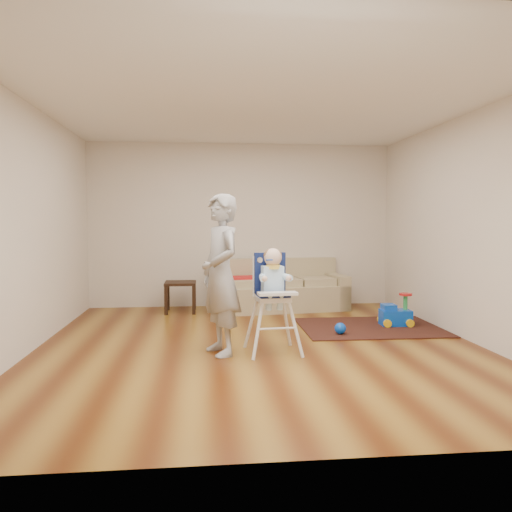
{
  "coord_description": "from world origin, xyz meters",
  "views": [
    {
      "loc": [
        -0.63,
        -5.57,
        1.42
      ],
      "look_at": [
        0.0,
        0.4,
        1.0
      ],
      "focal_mm": 35.0,
      "sensor_mm": 36.0,
      "label": 1
    }
  ],
  "objects": [
    {
      "name": "room_envelope",
      "position": [
        0.0,
        0.53,
        1.88
      ],
      "size": [
        5.04,
        5.52,
        2.72
      ],
      "color": "beige",
      "rests_on": "ground"
    },
    {
      "name": "area_rug",
      "position": [
        1.57,
        0.8,
        0.01
      ],
      "size": [
        1.84,
        1.39,
        0.01
      ],
      "primitive_type": "cube",
      "rotation": [
        0.0,
        0.0,
        -0.01
      ],
      "color": "black",
      "rests_on": "ground"
    },
    {
      "name": "ride_on_toy",
      "position": [
        1.95,
        0.86,
        0.23
      ],
      "size": [
        0.41,
        0.31,
        0.44
      ],
      "primitive_type": null,
      "rotation": [
        0.0,
        0.0,
        -0.05
      ],
      "color": "blue",
      "rests_on": "area_rug"
    },
    {
      "name": "toy_ball",
      "position": [
        1.06,
        0.42,
        0.09
      ],
      "size": [
        0.14,
        0.14,
        0.14
      ],
      "primitive_type": "sphere",
      "color": "blue",
      "rests_on": "area_rug"
    },
    {
      "name": "sofa",
      "position": [
        0.59,
        2.3,
        0.4
      ],
      "size": [
        2.17,
        1.1,
        0.8
      ],
      "rotation": [
        0.0,
        0.0,
        0.13
      ],
      "color": "#9A9169",
      "rests_on": "ground"
    },
    {
      "name": "high_chair",
      "position": [
        0.11,
        -0.3,
        0.55
      ],
      "size": [
        0.57,
        0.57,
        1.14
      ],
      "rotation": [
        0.0,
        0.0,
        0.08
      ],
      "color": "silver",
      "rests_on": "ground"
    },
    {
      "name": "ground",
      "position": [
        0.0,
        0.0,
        0.0
      ],
      "size": [
        5.5,
        5.5,
        0.0
      ],
      "primitive_type": "plane",
      "color": "#502209",
      "rests_on": "ground"
    },
    {
      "name": "adult",
      "position": [
        -0.45,
        -0.3,
        0.85
      ],
      "size": [
        0.61,
        0.73,
        1.71
      ],
      "primitive_type": "imported",
      "rotation": [
        0.0,
        0.0,
        -1.2
      ],
      "color": "#959698",
      "rests_on": "ground"
    },
    {
      "name": "side_table",
      "position": [
        -0.99,
        2.22,
        0.24
      ],
      "size": [
        0.48,
        0.48,
        0.48
      ],
      "primitive_type": null,
      "color": "black",
      "rests_on": "ground"
    }
  ]
}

